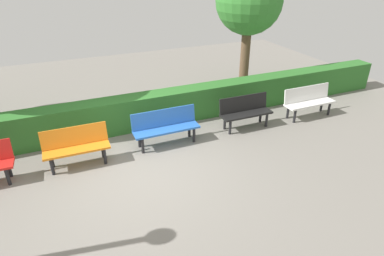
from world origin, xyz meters
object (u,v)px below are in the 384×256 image
object	(u,v)px
bench_black	(245,111)
bench_blue	(166,126)
tree_near	(249,2)
bench_orange	(76,145)
bench_white	(309,100)

from	to	relation	value
bench_black	bench_blue	world-z (taller)	same
bench_black	tree_near	world-z (taller)	tree_near
bench_orange	bench_black	bearing A→B (deg)	-177.65
bench_blue	tree_near	size ratio (longest dim) A/B	0.41
bench_white	bench_black	world-z (taller)	same
bench_blue	tree_near	xyz separation A→B (m)	(-3.87, -2.77, 2.36)
tree_near	bench_blue	bearing A→B (deg)	35.59
bench_white	tree_near	world-z (taller)	tree_near
bench_black	tree_near	size ratio (longest dim) A/B	0.36
bench_black	bench_white	bearing A→B (deg)	177.79
bench_white	tree_near	xyz separation A→B (m)	(0.41, -2.88, 2.36)
bench_white	bench_black	distance (m)	2.04
bench_blue	bench_orange	world-z (taller)	bench_blue
tree_near	bench_white	bearing A→B (deg)	98.04
bench_orange	tree_near	bearing A→B (deg)	-153.28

